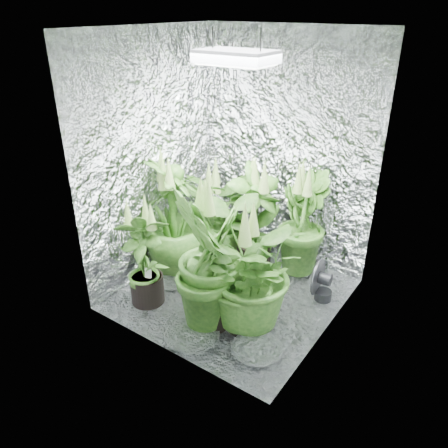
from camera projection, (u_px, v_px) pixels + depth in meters
ground at (233, 293)px, 3.58m from camera, size 1.60×1.60×0.00m
walls at (234, 179)px, 3.13m from camera, size 1.62×1.62×2.00m
ceiling at (236, 27)px, 2.68m from camera, size 1.60×1.60×0.01m
grow_lamp at (236, 57)px, 2.76m from camera, size 0.50×0.30×0.22m
plant_a at (220, 214)px, 3.94m from camera, size 0.91×0.91×0.93m
plant_b at (255, 222)px, 3.70m from camera, size 0.67×0.67×1.04m
plant_c at (302, 223)px, 3.71m from camera, size 0.67×0.67×1.00m
plant_d at (174, 218)px, 3.69m from camera, size 0.79×0.79×1.11m
plant_e at (247, 273)px, 3.02m from camera, size 1.11×1.11×0.99m
plant_f at (145, 259)px, 3.32m from camera, size 0.58×0.58×0.87m
plant_g at (209, 260)px, 3.01m from camera, size 0.80×0.80×1.17m
circulation_fan at (321, 283)px, 3.46m from camera, size 0.14×0.30×0.35m
plant_label at (148, 273)px, 3.31m from camera, size 0.06×0.04×0.08m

